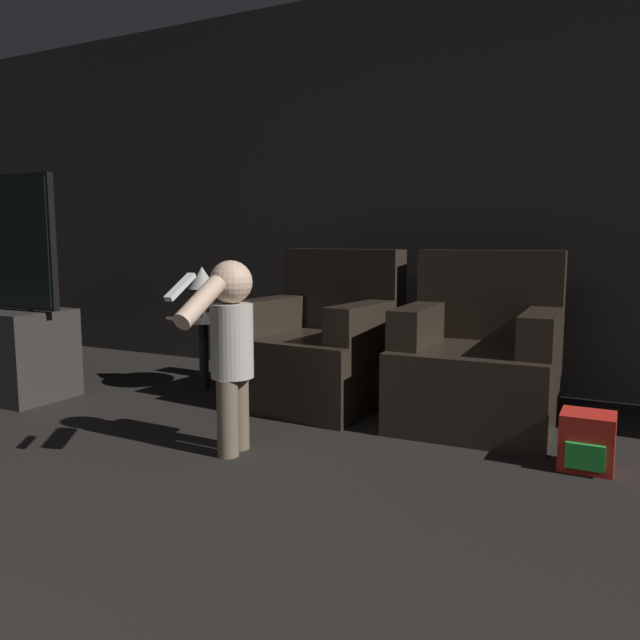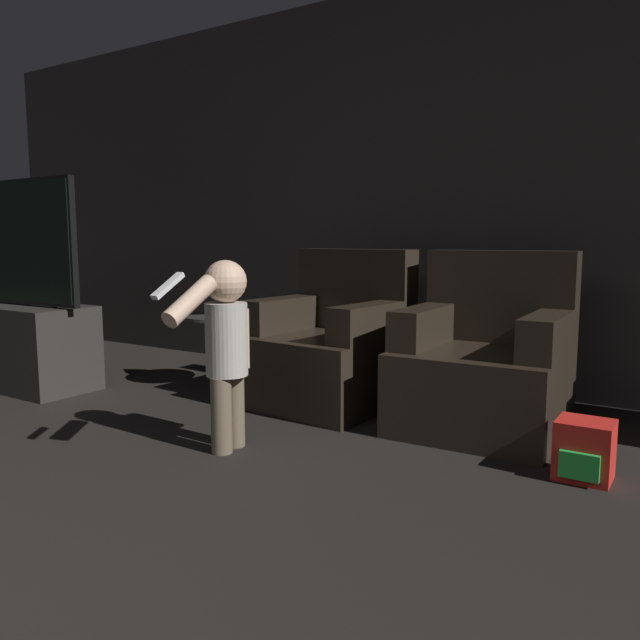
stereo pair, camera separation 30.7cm
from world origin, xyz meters
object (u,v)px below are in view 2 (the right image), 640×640
Objects in this scene: armchair_right at (485,366)px; tv at (19,242)px; toy_backpack at (584,450)px; lamp at (219,278)px; armchair_left at (331,349)px; person_toddler at (225,339)px.

armchair_right is 2.97m from tv.
lamp is (-2.30, 0.42, 0.59)m from toy_backpack.
toy_backpack is (1.49, -0.47, -0.20)m from armchair_left.
tv is 3.45× the size of lamp.
armchair_left is 1.00× the size of armchair_right.
person_toddler is at bearing -133.65° from armchair_right.
armchair_left reaches higher than lamp.
armchair_left and armchair_right have the same top height.
tv reaches higher than lamp.
armchair_left is 3.75× the size of toy_backpack.
person_toddler is at bearing -7.16° from tv.
armchair_left is at bearing 178.28° from armchair_right.
tv reaches higher than armchair_right.
tv reaches higher than armchair_left.
armchair_left is 1.04× the size of person_toddler.
armchair_right is at bearing 1.78° from lamp.
armchair_right is 0.77m from toy_backpack.
tv is 4.60× the size of toy_backpack.
person_toddler is (0.04, -0.98, 0.19)m from armchair_left.
toy_backpack is at bearing -12.88° from armchair_left.
toy_backpack is at bearing -10.35° from lamp.
armchair_right is at bearing 140.02° from toy_backpack.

